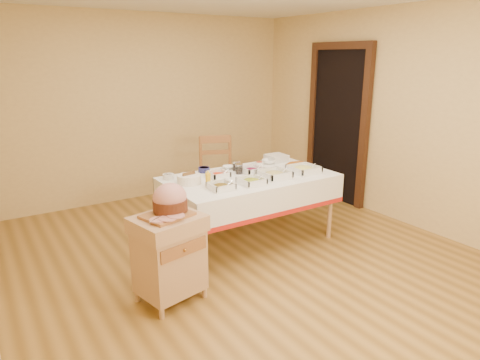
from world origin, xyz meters
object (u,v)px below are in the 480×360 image
object	(u,v)px
ham_on_board	(170,202)
mustard_bottle	(208,179)
dining_table	(250,190)
butcher_cart	(169,253)
brass_platter	(297,165)
preserve_jar_left	(239,169)
plate_stack	(276,158)
dining_chair	(217,175)
bread_basket	(189,179)
preserve_jar_right	(236,166)

from	to	relation	value
ham_on_board	mustard_bottle	bearing A→B (deg)	39.41
dining_table	mustard_bottle	xyz separation A→B (m)	(-0.56, -0.09, 0.24)
butcher_cart	brass_platter	xyz separation A→B (m)	(1.95, 0.70, 0.35)
preserve_jar_left	plate_stack	distance (m)	0.74
dining_chair	bread_basket	world-z (taller)	dining_chair
dining_table	preserve_jar_right	world-z (taller)	preserve_jar_right
ham_on_board	preserve_jar_right	world-z (taller)	ham_on_board
dining_chair	bread_basket	size ratio (longest dim) A/B	4.13
dining_table	brass_platter	world-z (taller)	brass_platter
butcher_cart	preserve_jar_right	distance (m)	1.60
dining_chair	preserve_jar_left	xyz separation A→B (m)	(-0.20, -0.84, 0.29)
plate_stack	dining_chair	bearing A→B (deg)	130.22
dining_table	mustard_bottle	distance (m)	0.61
dining_table	ham_on_board	bearing A→B (deg)	-152.92
brass_platter	dining_chair	bearing A→B (deg)	120.84
dining_chair	mustard_bottle	xyz separation A→B (m)	(-0.71, -1.07, 0.31)
bread_basket	ham_on_board	bearing A→B (deg)	-126.22
dining_chair	preserve_jar_right	bearing A→B (deg)	-101.85
dining_table	mustard_bottle	world-z (taller)	mustard_bottle
ham_on_board	plate_stack	distance (m)	2.12
preserve_jar_right	mustard_bottle	distance (m)	0.67
butcher_cart	brass_platter	world-z (taller)	brass_platter
ham_on_board	brass_platter	distance (m)	2.03
dining_table	preserve_jar_left	distance (m)	0.26
butcher_cart	bread_basket	xyz separation A→B (m)	(0.57, 0.75, 0.38)
dining_chair	ham_on_board	xyz separation A→B (m)	(-1.36, -1.60, 0.35)
butcher_cart	bread_basket	size ratio (longest dim) A/B	3.08
ham_on_board	mustard_bottle	world-z (taller)	ham_on_board
preserve_jar_right	ham_on_board	bearing A→B (deg)	-143.52
butcher_cart	dining_chair	bearing A→B (deg)	49.34
dining_chair	ham_on_board	distance (m)	2.13
preserve_jar_right	dining_table	bearing A→B (deg)	-91.16
plate_stack	brass_platter	bearing A→B (deg)	-81.44
dining_table	dining_chair	bearing A→B (deg)	81.14
dining_chair	butcher_cart	bearing A→B (deg)	-130.66
preserve_jar_left	mustard_bottle	world-z (taller)	mustard_bottle
butcher_cart	bread_basket	world-z (taller)	bread_basket
butcher_cart	preserve_jar_right	xyz separation A→B (m)	(1.25, 0.93, 0.38)
preserve_jar_left	preserve_jar_right	world-z (taller)	preserve_jar_right
dining_chair	brass_platter	size ratio (longest dim) A/B	3.35
mustard_bottle	plate_stack	bearing A→B (deg)	21.05
mustard_bottle	ham_on_board	bearing A→B (deg)	-140.59
mustard_bottle	plate_stack	xyz separation A→B (m)	(1.22, 0.47, -0.03)
preserve_jar_left	brass_platter	size ratio (longest dim) A/B	0.36
bread_basket	mustard_bottle	bearing A→B (deg)	-58.40
dining_table	preserve_jar_right	distance (m)	0.35
butcher_cart	ham_on_board	bearing A→B (deg)	38.12
preserve_jar_right	brass_platter	xyz separation A→B (m)	(0.70, -0.23, -0.03)
butcher_cart	preserve_jar_left	size ratio (longest dim) A/B	7.05
dining_table	bread_basket	world-z (taller)	bread_basket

